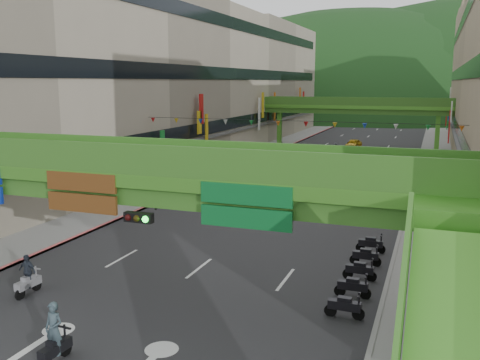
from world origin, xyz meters
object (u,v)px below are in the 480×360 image
car_yellow (354,144)px  scooter_rider_mid (336,187)px  scooter_rider_near (54,335)px  pedestrian_red (426,202)px  car_silver (318,153)px  overpass_near (145,195)px

car_yellow → scooter_rider_mid: bearing=-74.3°
scooter_rider_near → scooter_rider_mid: bearing=81.4°
scooter_rider_mid → pedestrian_red: (6.82, -1.71, -0.25)m
scooter_rider_near → pedestrian_red: 28.70m
scooter_rider_near → car_yellow: scooter_rider_near is taller
car_yellow → pedestrian_red: (10.39, -35.76, 0.12)m
car_silver → pedestrian_red: size_ratio=2.46×
overpass_near → scooter_rider_near: size_ratio=12.95×
overpass_near → scooter_rider_mid: 25.24m
overpass_near → car_yellow: bearing=90.9°
overpass_near → scooter_rider_mid: overpass_near is taller
overpass_near → scooter_rider_near: bearing=-114.8°
scooter_rider_mid → car_yellow: 34.24m
pedestrian_red → scooter_rider_near: bearing=-135.5°
overpass_near → car_yellow: 58.99m
overpass_near → scooter_rider_mid: (2.69, 24.75, -4.18)m
car_yellow → car_silver: bearing=-92.9°
scooter_rider_mid → car_yellow: scooter_rider_mid is taller
car_silver → overpass_near: bearing=-92.8°
scooter_rider_mid → car_silver: (-6.18, 22.46, -0.40)m
car_silver → pedestrian_red: (13.00, -24.17, 0.15)m
car_yellow → pedestrian_red: 37.24m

